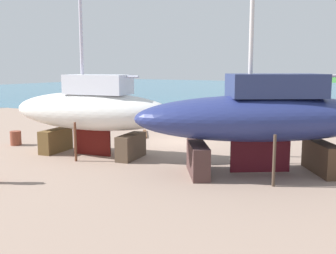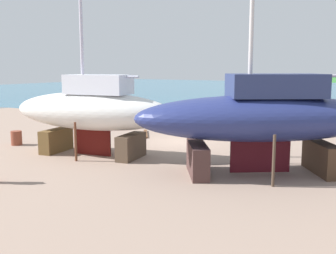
# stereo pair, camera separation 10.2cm
# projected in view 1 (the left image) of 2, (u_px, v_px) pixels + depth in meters

# --- Properties ---
(ground_plane) EXTENTS (53.15, 53.15, 0.00)m
(ground_plane) POSITION_uv_depth(u_px,v_px,m) (136.00, 156.00, 20.93)
(ground_plane) COLOR gray
(sea_water) EXTENTS (153.24, 93.27, 0.01)m
(sea_water) POSITION_uv_depth(u_px,v_px,m) (324.00, 92.00, 72.35)
(sea_water) COLOR teal
(sea_water) RESTS_ON ground
(sailboat_large_starboard) EXTENTS (9.41, 4.00, 14.96)m
(sailboat_large_starboard) POSITION_uv_depth(u_px,v_px,m) (92.00, 110.00, 20.82)
(sailboat_large_starboard) COLOR brown
(sailboat_large_starboard) RESTS_ON ground
(sailboat_small_center) EXTENTS (10.98, 8.76, 17.36)m
(sailboat_small_center) POSITION_uv_depth(u_px,v_px,m) (263.00, 117.00, 17.15)
(sailboat_small_center) COLOR #462E2B
(sailboat_small_center) RESTS_ON ground
(barrel_rust_mid) EXTENTS (0.72, 0.72, 0.86)m
(barrel_rust_mid) POSITION_uv_depth(u_px,v_px,m) (80.00, 120.00, 31.81)
(barrel_rust_mid) COLOR #2F4D68
(barrel_rust_mid) RESTS_ON ground
(barrel_tipped_center) EXTENTS (0.71, 0.71, 0.84)m
(barrel_tipped_center) POSITION_uv_depth(u_px,v_px,m) (16.00, 138.00, 23.79)
(barrel_tipped_center) COLOR brown
(barrel_tipped_center) RESTS_ON ground
(timber_long_aft) EXTENTS (1.91, 2.68, 0.11)m
(timber_long_aft) POSITION_uv_depth(u_px,v_px,m) (145.00, 134.00, 27.50)
(timber_long_aft) COLOR brown
(timber_long_aft) RESTS_ON ground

